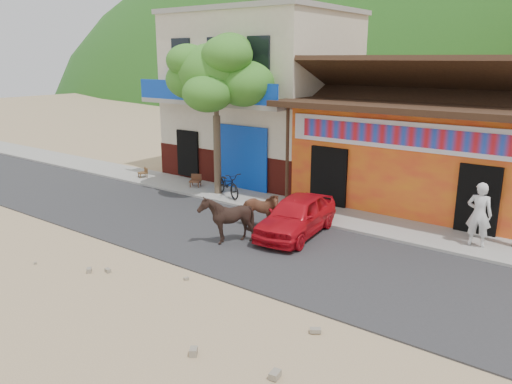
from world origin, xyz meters
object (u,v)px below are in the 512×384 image
cafe_chair_left (142,169)px  cafe_chair_right (195,176)px  red_car (297,215)px  scooter (228,184)px  pedestrian (479,214)px  cow_tan (259,210)px  tree (217,116)px  cow_dark (227,219)px

cafe_chair_left → cafe_chair_right: 3.01m
red_car → scooter: red_car is taller
pedestrian → cafe_chair_right: (-10.91, 0.13, -0.46)m
red_car → scooter: bearing=149.2°
red_car → cafe_chair_left: bearing=160.6°
red_car → cafe_chair_right: size_ratio=3.86×
pedestrian → cafe_chair_left: size_ratio=2.34×
cow_tan → cafe_chair_left: 8.30m
tree → cafe_chair_right: bearing=171.9°
pedestrian → cafe_chair_left: bearing=-4.0°
red_car → cafe_chair_left: 9.47m
cafe_chair_left → pedestrian: bearing=23.9°
red_car → cow_dark: bearing=-131.5°
cafe_chair_left → red_car: bearing=11.5°
tree → cafe_chair_right: 2.91m
cow_dark → cafe_chair_left: cow_dark is taller
tree → scooter: 2.60m
cafe_chair_right → cow_tan: bearing=-52.8°
cafe_chair_right → cow_dark: bearing=-65.8°
red_car → pedestrian: (4.65, 2.06, 0.39)m
tree → cow_tan: 4.90m
cow_tan → pedestrian: size_ratio=0.75×
cow_dark → red_car: 2.18m
tree → red_car: 5.80m
scooter → cow_tan: bearing=-100.2°
tree → cow_tan: size_ratio=4.35×
cow_tan → cafe_chair_right: 5.54m
cow_tan → scooter: size_ratio=0.77×
red_car → scooter: (-4.26, 1.86, -0.05)m
cafe_chair_right → tree: bearing=-35.5°
tree → cow_dark: tree is taller
pedestrian → cafe_chair_right: bearing=-5.0°
red_car → cafe_chair_right: 6.63m
tree → cow_dark: 5.76m
scooter → pedestrian: (8.91, 0.19, 0.44)m
cow_tan → pedestrian: 6.33m
tree → cafe_chair_right: tree is taller
scooter → cafe_chair_left: size_ratio=2.30×
cow_tan → cafe_chair_left: cow_tan is taller
tree → scooter: size_ratio=3.33×
red_car → cow_tan: bearing=-178.6°
cow_dark → cafe_chair_left: 8.89m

